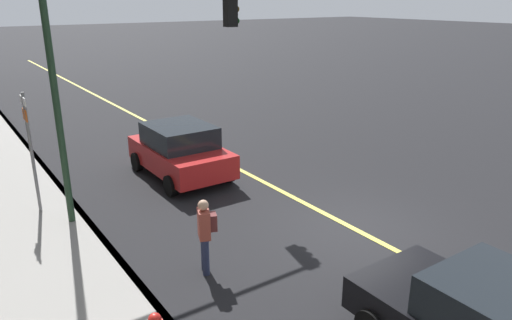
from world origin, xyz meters
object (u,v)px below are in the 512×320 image
at_px(car_red, 180,150).
at_px(street_sign_post, 30,146).
at_px(pedestrian_with_backpack, 205,231).
at_px(traffic_light_mast, 134,55).

bearing_deg(car_red, street_sign_post, 97.68).
bearing_deg(street_sign_post, car_red, -82.32).
height_order(pedestrian_with_backpack, traffic_light_mast, traffic_light_mast).
bearing_deg(street_sign_post, pedestrian_with_backpack, -155.16).
relative_size(pedestrian_with_backpack, traffic_light_mast, 0.28).
height_order(car_red, traffic_light_mast, traffic_light_mast).
distance_m(car_red, traffic_light_mast, 4.02).
relative_size(car_red, traffic_light_mast, 0.66).
bearing_deg(traffic_light_mast, pedestrian_with_backpack, 176.76).
height_order(traffic_light_mast, street_sign_post, traffic_light_mast).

